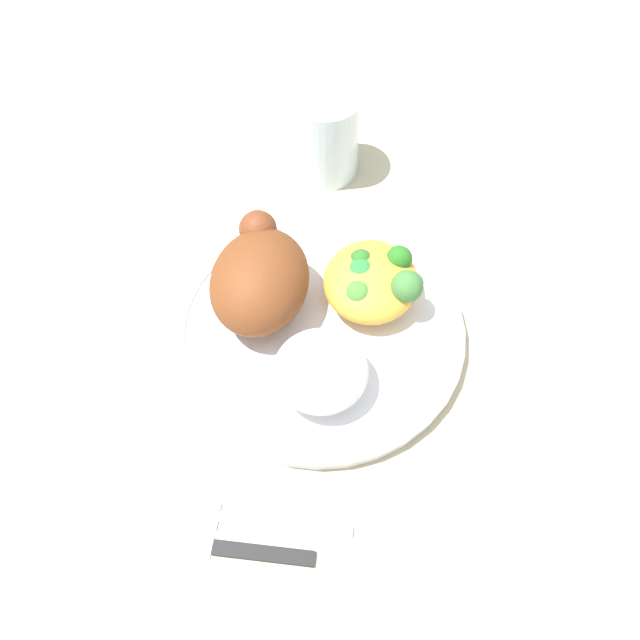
% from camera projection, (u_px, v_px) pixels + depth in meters
% --- Properties ---
extents(ground_plane, '(2.00, 2.00, 0.00)m').
position_uv_depth(ground_plane, '(320.00, 337.00, 0.67)').
color(ground_plane, '#C8B994').
extents(plate, '(0.27, 0.27, 0.02)m').
position_uv_depth(plate, '(320.00, 331.00, 0.66)').
color(plate, white).
rests_on(plate, ground_plane).
extents(roasted_chicken, '(0.12, 0.09, 0.07)m').
position_uv_depth(roasted_chicken, '(260.00, 278.00, 0.64)').
color(roasted_chicken, brown).
rests_on(roasted_chicken, plate).
extents(rice_pile, '(0.08, 0.08, 0.04)m').
position_uv_depth(rice_pile, '(321.00, 371.00, 0.61)').
color(rice_pile, white).
rests_on(rice_pile, plate).
extents(mac_cheese_with_broccoli, '(0.09, 0.09, 0.05)m').
position_uv_depth(mac_cheese_with_broccoli, '(372.00, 280.00, 0.66)').
color(mac_cheese_with_broccoli, gold).
rests_on(mac_cheese_with_broccoli, plate).
extents(fork, '(0.03, 0.14, 0.01)m').
position_uv_depth(fork, '(253.00, 520.00, 0.57)').
color(fork, silver).
rests_on(fork, ground_plane).
extents(knife, '(0.03, 0.19, 0.01)m').
position_uv_depth(knife, '(213.00, 547.00, 0.56)').
color(knife, black).
rests_on(knife, ground_plane).
extents(water_glass, '(0.07, 0.07, 0.10)m').
position_uv_depth(water_glass, '(326.00, 135.00, 0.75)').
color(water_glass, silver).
rests_on(water_glass, ground_plane).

